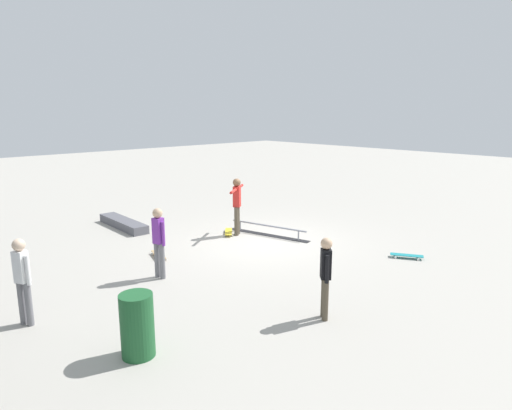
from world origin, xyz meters
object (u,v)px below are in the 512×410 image
(bystander_white_shirt, at_px, (22,277))
(bystander_purple_shirt, at_px, (159,239))
(skateboard_main, at_px, (228,232))
(skater_main, at_px, (237,202))
(bystander_black_shirt, at_px, (326,274))
(loose_skateboard_natural, at_px, (158,255))
(loose_skateboard_teal, at_px, (407,255))
(trash_bin, at_px, (137,325))
(grind_rail, at_px, (268,231))
(skate_ledge, at_px, (123,223))

(bystander_white_shirt, bearing_deg, bystander_purple_shirt, 70.00)
(skateboard_main, relative_size, bystander_purple_shirt, 0.46)
(skater_main, distance_m, bystander_black_shirt, 5.79)
(skater_main, xyz_separation_m, bystander_black_shirt, (-5.22, 2.50, -0.14))
(loose_skateboard_natural, relative_size, loose_skateboard_teal, 1.04)
(skater_main, bearing_deg, bystander_white_shirt, -19.16)
(skater_main, bearing_deg, skateboard_main, -91.62)
(bystander_purple_shirt, distance_m, trash_bin, 3.27)
(bystander_white_shirt, height_order, loose_skateboard_natural, bystander_white_shirt)
(grind_rail, relative_size, skateboard_main, 3.65)
(skater_main, height_order, bystander_purple_shirt, skater_main)
(bystander_white_shirt, bearing_deg, grind_rail, 72.32)
(bystander_white_shirt, height_order, bystander_purple_shirt, bystander_purple_shirt)
(bystander_purple_shirt, xyz_separation_m, loose_skateboard_teal, (-3.14, -5.23, -0.83))
(skater_main, xyz_separation_m, trash_bin, (-4.04, 5.54, -0.49))
(bystander_black_shirt, distance_m, loose_skateboard_teal, 4.28)
(grind_rail, bearing_deg, skate_ledge, 21.42)
(bystander_white_shirt, height_order, loose_skateboard_teal, bystander_white_shirt)
(grind_rail, xyz_separation_m, bystander_purple_shirt, (-0.77, 4.18, 0.76))
(bystander_purple_shirt, xyz_separation_m, loose_skateboard_natural, (1.24, -0.71, -0.83))
(skate_ledge, relative_size, trash_bin, 2.50)
(skate_ledge, relative_size, bystander_black_shirt, 1.66)
(grind_rail, distance_m, bystander_purple_shirt, 4.32)
(bystander_purple_shirt, distance_m, loose_skateboard_teal, 6.15)
(loose_skateboard_teal, bearing_deg, bystander_white_shirt, -138.92)
(skater_main, height_order, trash_bin, skater_main)
(skate_ledge, height_order, bystander_black_shirt, bystander_black_shirt)
(grind_rail, bearing_deg, bystander_purple_shirt, 86.75)
(grind_rail, xyz_separation_m, trash_bin, (-3.35, 6.16, 0.36))
(bystander_purple_shirt, height_order, loose_skateboard_teal, bystander_purple_shirt)
(bystander_black_shirt, xyz_separation_m, loose_skateboard_natural, (5.00, 0.35, -0.78))
(skateboard_main, distance_m, trash_bin, 6.89)
(loose_skateboard_teal, xyz_separation_m, trash_bin, (0.56, 7.20, 0.42))
(skateboard_main, distance_m, loose_skateboard_natural, 2.74)
(skater_main, relative_size, skateboard_main, 2.32)
(skate_ledge, bearing_deg, grind_rail, -144.94)
(skater_main, relative_size, bystander_white_shirt, 1.09)
(grind_rail, relative_size, trash_bin, 2.69)
(grind_rail, bearing_deg, skateboard_main, 26.28)
(bystander_purple_shirt, bearing_deg, skateboard_main, 102.65)
(bystander_white_shirt, bearing_deg, skate_ledge, 111.94)
(bystander_black_shirt, height_order, bystander_purple_shirt, bystander_purple_shirt)
(skateboard_main, relative_size, trash_bin, 0.74)
(skater_main, relative_size, trash_bin, 1.71)
(bystander_white_shirt, distance_m, loose_skateboard_teal, 8.62)
(bystander_white_shirt, relative_size, trash_bin, 1.56)
(skater_main, xyz_separation_m, bystander_purple_shirt, (-1.46, 3.56, -0.09))
(skateboard_main, xyz_separation_m, bystander_black_shirt, (-5.45, 2.35, 0.78))
(loose_skateboard_teal, bearing_deg, skateboard_main, 170.80)
(bystander_white_shirt, relative_size, loose_skateboard_teal, 1.96)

